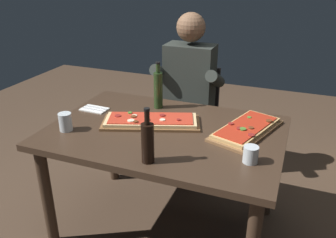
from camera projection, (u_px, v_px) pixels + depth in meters
The scene contains 11 objects.
ground_plane at pixel (165, 226), 2.44m from camera, with size 6.40×6.40×0.00m, color #4C3828.
dining_table at pixel (165, 144), 2.18m from camera, with size 1.40×0.96×0.74m.
pizza_rectangular_front at pixel (151, 121), 2.21m from camera, with size 0.65×0.42×0.05m.
pizza_rectangular_left at pixel (246, 129), 2.10m from camera, with size 0.39×0.57×0.05m.
wine_bottle_dark at pixel (158, 89), 2.41m from camera, with size 0.06×0.06×0.32m.
oil_bottle_amber at pixel (148, 142), 1.75m from camera, with size 0.07×0.07×0.29m.
tumbler_near_camera at pixel (251, 155), 1.78m from camera, with size 0.08×0.08×0.09m.
tumbler_far_side at pixel (66, 123), 2.11m from camera, with size 0.08×0.08×0.11m.
napkin_cutlery_set at pixel (94, 109), 2.42m from camera, with size 0.18×0.12×0.01m.
diner_chair at pixel (191, 114), 3.00m from camera, with size 0.44×0.44×0.87m.
seated_diner at pixel (188, 90), 2.80m from camera, with size 0.53×0.41×1.33m.
Camera 1 is at (0.72, -1.79, 1.67)m, focal length 37.84 mm.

